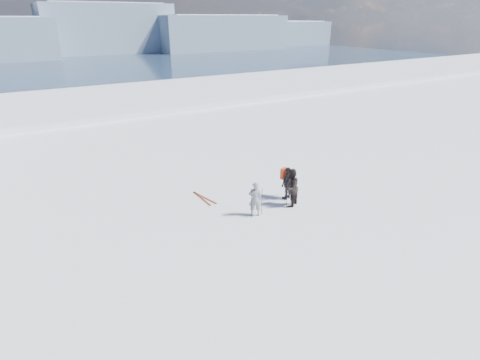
# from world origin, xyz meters

# --- Properties ---
(lake_basin) EXTENTS (820.00, 820.00, 71.62)m
(lake_basin) POSITION_xyz_m (0.00, 30.00, -6.50)
(lake_basin) COLOR white
(lake_basin) RESTS_ON ground
(far_mountain_range) EXTENTS (770.00, 110.00, 53.00)m
(far_mountain_range) POSITION_xyz_m (29.60, 454.78, -7.19)
(far_mountain_range) COLOR slate
(far_mountain_range) RESTS_ON ground
(skier_grey) EXTENTS (0.67, 0.59, 1.55)m
(skier_grey) POSITION_xyz_m (-1.12, 2.80, 0.78)
(skier_grey) COLOR gray
(skier_grey) RESTS_ON ground
(skier_dark) EXTENTS (1.08, 1.00, 1.78)m
(skier_dark) POSITION_xyz_m (0.74, 2.73, 0.89)
(skier_dark) COLOR black
(skier_dark) RESTS_ON ground
(skier_pack) EXTENTS (1.00, 0.64, 1.58)m
(skier_pack) POSITION_xyz_m (1.08, 3.38, 0.79)
(skier_pack) COLOR black
(skier_pack) RESTS_ON ground
(backpack) EXTENTS (0.38, 0.28, 0.51)m
(backpack) POSITION_xyz_m (1.01, 3.62, 1.83)
(backpack) COLOR red
(backpack) RESTS_ON skier_pack
(ski_poles) EXTENTS (2.79, 0.71, 1.36)m
(ski_poles) POSITION_xyz_m (0.24, 2.87, 0.64)
(ski_poles) COLOR black
(ski_poles) RESTS_ON ground
(skis_loose) EXTENTS (0.47, 1.70, 0.03)m
(skis_loose) POSITION_xyz_m (-2.30, 5.43, 0.01)
(skis_loose) COLOR black
(skis_loose) RESTS_ON ground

